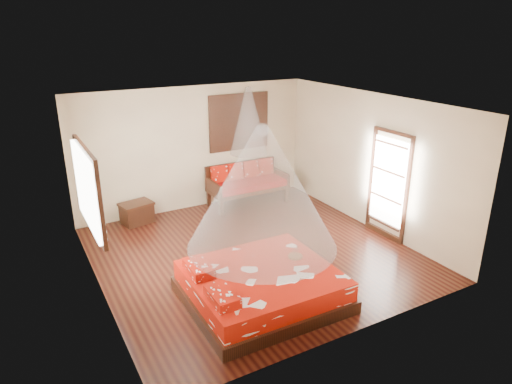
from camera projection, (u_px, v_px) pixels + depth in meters
room at (253, 183)px, 8.10m from camera, size 5.54×5.54×2.84m
bed at (260, 286)px, 7.02m from camera, size 2.28×2.07×0.65m
daybed at (246, 182)px, 10.87m from camera, size 1.85×0.82×0.96m
storage_chest at (137, 213)px, 9.82m from camera, size 0.75×0.61×0.46m
shutter_panel at (239, 122)px, 10.67m from camera, size 1.52×0.06×1.32m
window_left at (90, 189)px, 6.92m from camera, size 0.10×1.74×1.34m
glazed_door at (388, 185)px, 8.96m from camera, size 0.08×1.02×2.16m
wine_tray at (295, 254)px, 7.37m from camera, size 0.23×0.23×0.19m
mosquito_net_main at (262, 188)px, 6.48m from camera, size 2.21×2.21×1.80m
mosquito_net_daybed at (248, 121)px, 10.25m from camera, size 0.86×0.86×1.50m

